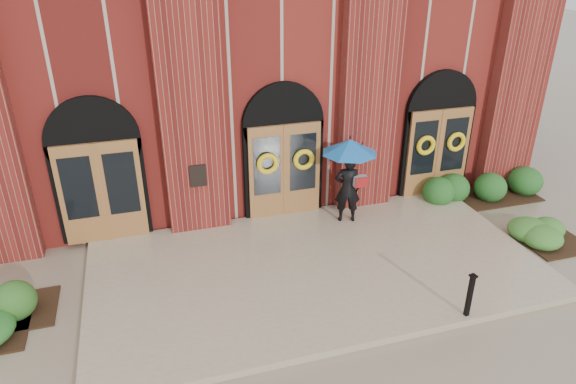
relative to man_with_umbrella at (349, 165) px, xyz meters
name	(u,v)px	position (x,y,z in m)	size (l,w,h in m)	color
ground	(319,274)	(-1.44, -1.90, -1.72)	(90.00, 90.00, 0.00)	gray
landing	(317,267)	(-1.44, -1.75, -1.64)	(10.00, 5.30, 0.15)	tan
church_building	(234,47)	(-1.44, 6.89, 1.78)	(16.20, 12.53, 7.00)	maroon
man_with_umbrella	(349,165)	(0.00, 0.00, 0.00)	(1.71, 1.71, 2.24)	black
metal_post	(470,294)	(0.76, -4.25, -1.08)	(0.14, 0.14, 0.94)	black
hedge_wall_right	(483,186)	(4.40, 0.30, -1.33)	(3.01, 1.20, 0.77)	#1E4F1C
hedge_front_right	(555,234)	(4.57, -2.34, -1.48)	(1.36, 1.17, 0.48)	#326624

